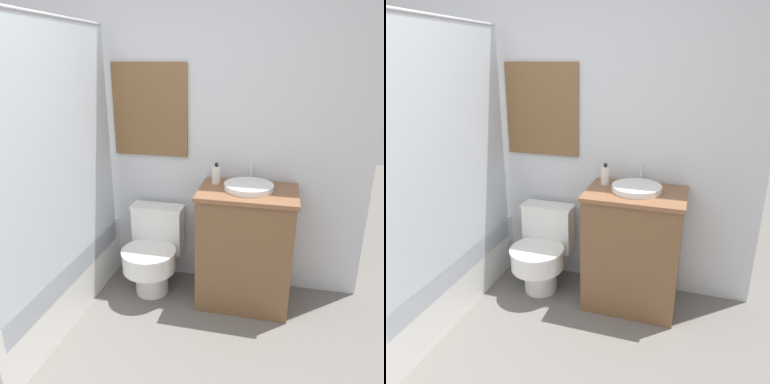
{
  "view_description": "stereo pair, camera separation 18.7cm",
  "coord_description": "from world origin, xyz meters",
  "views": [
    {
      "loc": [
        0.9,
        -0.87,
        1.74
      ],
      "look_at": [
        0.36,
        1.4,
        0.91
      ],
      "focal_mm": 35.0,
      "sensor_mm": 36.0,
      "label": 1
    },
    {
      "loc": [
        1.08,
        -0.82,
        1.74
      ],
      "look_at": [
        0.36,
        1.4,
        0.91
      ],
      "focal_mm": 35.0,
      "sensor_mm": 36.0,
      "label": 2
    }
  ],
  "objects": [
    {
      "name": "shower_area",
      "position": [
        -0.71,
        1.1,
        0.28
      ],
      "size": [
        0.68,
        1.5,
        1.98
      ],
      "color": "white",
      "rests_on": "ground_plane"
    },
    {
      "name": "toilet",
      "position": [
        0.01,
        1.59,
        0.32
      ],
      "size": [
        0.41,
        0.53,
        0.66
      ],
      "color": "white",
      "rests_on": "ground_plane"
    },
    {
      "name": "wall_back",
      "position": [
        -0.0,
        1.88,
        1.25
      ],
      "size": [
        3.13,
        0.07,
        2.5
      ],
      "color": "silver",
      "rests_on": "ground_plane"
    },
    {
      "name": "soap_bottle",
      "position": [
        0.47,
        1.7,
        0.95
      ],
      "size": [
        0.06,
        0.06,
        0.15
      ],
      "color": "silver",
      "rests_on": "vanity"
    },
    {
      "name": "vanity",
      "position": [
        0.72,
        1.6,
        0.44
      ],
      "size": [
        0.68,
        0.48,
        0.88
      ],
      "color": "brown",
      "rests_on": "ground_plane"
    },
    {
      "name": "sink",
      "position": [
        0.72,
        1.62,
        0.9
      ],
      "size": [
        0.34,
        0.38,
        0.13
      ],
      "color": "white",
      "rests_on": "vanity"
    }
  ]
}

